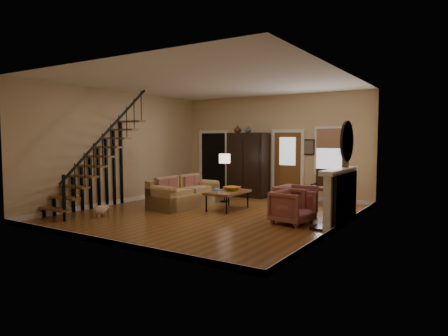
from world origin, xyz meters
The scene contains 15 objects.
room centered at (-0.41, 1.76, 1.51)m, with size 7.00×7.33×3.30m.
staircase centered at (-2.78, -1.30, 1.60)m, with size 0.94×2.80×3.20m, color brown, non-canonical shape.
fireplace centered at (3.13, 0.50, 0.74)m, with size 0.33×1.95×2.30m.
armoire centered at (-0.70, 3.15, 1.05)m, with size 1.30×0.60×2.10m, color black, non-canonical shape.
vase_a centered at (-1.05, 3.05, 2.22)m, with size 0.24×0.24×0.25m, color #4C2619.
vase_b centered at (-0.65, 3.05, 2.21)m, with size 0.20×0.20×0.21m, color #334C60.
sofa centered at (-1.24, 0.43, 0.39)m, with size 0.91×2.12×0.79m, color #AC854E, non-canonical shape.
coffee_table centered at (0.01, 0.72, 0.25)m, with size 0.77×1.32×0.51m, color brown, non-canonical shape.
bowl centered at (0.06, 0.87, 0.56)m, with size 0.45×0.45×0.11m, color orange.
books centered at (-0.11, 0.42, 0.54)m, with size 0.24×0.33×0.06m, color beige, non-canonical shape.
armchair_left centered at (2.19, -0.02, 0.37)m, with size 0.80×0.82×0.75m, color maroon.
armchair_right centered at (1.97, 0.70, 0.39)m, with size 0.84×0.86×0.78m, color maroon.
floor_lamp centered at (-0.75, 1.78, 0.73)m, with size 0.33×0.33×1.45m, color black, non-canonical shape.
side_chair centered at (1.85, 2.95, 0.51)m, with size 0.54×0.54×1.02m, color #351F10, non-canonical shape.
dog centered at (-2.09, -1.79, 0.15)m, with size 0.24×0.41×0.30m, color beige, non-canonical shape.
Camera 1 is at (5.62, -8.30, 1.91)m, focal length 32.00 mm.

